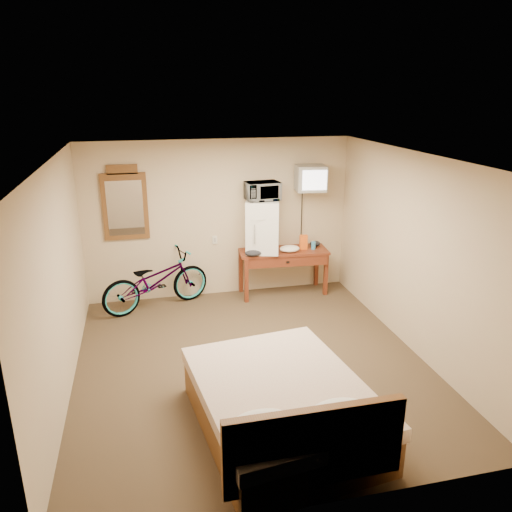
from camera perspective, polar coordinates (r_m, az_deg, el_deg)
The scene contains 13 objects.
room at distance 5.77m, azimuth -0.59°, elevation -1.31°, with size 4.60×4.64×2.50m.
desk at distance 8.04m, azimuth 3.21°, elevation -0.16°, with size 1.45×0.65×0.75m.
mini_fridge at distance 7.83m, azimuth 0.73°, elevation 3.43°, with size 0.62×0.61×0.83m.
microwave at distance 7.71m, azimuth 0.75°, elevation 7.43°, with size 0.51×0.35×0.28m, color white.
snack_bag at distance 8.07m, azimuth 5.44°, elevation 1.59°, with size 0.12×0.07×0.24m, color orange.
blue_cup at distance 8.10m, azimuth 6.58°, elevation 1.22°, with size 0.07×0.07×0.13m, color #3990C3.
cloth_cream at distance 7.94m, azimuth 3.87°, elevation 0.84°, with size 0.32×0.25×0.10m, color white.
cloth_dark_a at distance 7.72m, azimuth -0.31°, elevation 0.36°, with size 0.26×0.20×0.10m, color black.
cloth_dark_b at distance 8.28m, azimuth 6.76°, elevation 1.43°, with size 0.18×0.15×0.08m, color black.
crt_television at distance 7.87m, azimuth 6.24°, elevation 8.83°, with size 0.49×0.59×0.40m.
wall_mirror at distance 7.75m, azimuth -14.76°, elevation 5.78°, with size 0.67×0.04×1.13m.
bicycle at distance 7.74m, azimuth -11.36°, elevation -2.77°, with size 0.59×1.70×0.89m, color black.
bed at distance 5.03m, azimuth 3.08°, elevation -16.91°, with size 1.75×2.18×0.90m.
Camera 1 is at (-1.18, -5.30, 3.21)m, focal length 35.00 mm.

